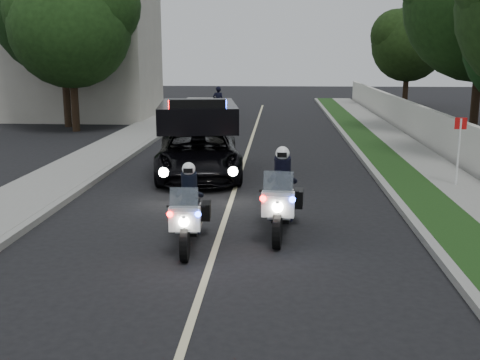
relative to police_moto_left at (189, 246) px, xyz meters
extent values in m
plane|color=black|center=(0.51, -4.09, 0.00)|extent=(120.00, 120.00, 0.00)
cube|color=gray|center=(4.61, 5.91, 0.07)|extent=(0.20, 60.00, 0.15)
cube|color=#193814|center=(5.31, 5.91, 0.08)|extent=(1.20, 60.00, 0.16)
cube|color=gray|center=(6.61, 5.91, 0.08)|extent=(1.40, 60.00, 0.16)
cube|color=gray|center=(-3.59, 5.91, 0.07)|extent=(0.20, 60.00, 0.15)
cube|color=gray|center=(-4.69, 5.91, 0.08)|extent=(2.00, 60.00, 0.16)
cube|color=#A8A396|center=(-9.49, 21.91, 3.50)|extent=(8.00, 6.00, 7.00)
cube|color=#BFB78C|center=(0.51, 5.91, 0.00)|extent=(0.12, 50.00, 0.01)
imported|color=black|center=(-0.72, 6.49, 0.00)|extent=(3.13, 5.53, 2.55)
imported|color=black|center=(-1.70, 21.48, 0.00)|extent=(0.80, 1.79, 0.91)
imported|color=black|center=(-1.70, 21.48, 0.00)|extent=(0.63, 0.45, 1.65)
camera|label=1|loc=(1.68, -10.37, 3.62)|focal=42.77mm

